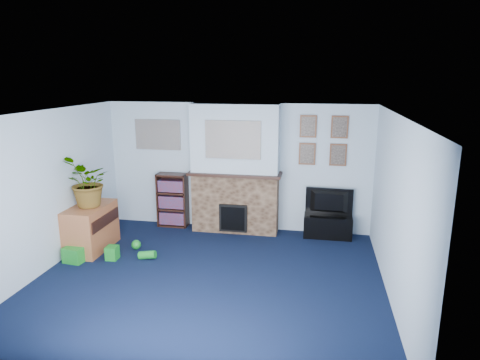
% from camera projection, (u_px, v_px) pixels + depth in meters
% --- Properties ---
extents(floor, '(5.00, 4.50, 0.01)m').
position_uv_depth(floor, '(209.00, 279.00, 6.23)').
color(floor, black).
rests_on(floor, ground).
extents(ceiling, '(5.00, 4.50, 0.01)m').
position_uv_depth(ceiling, '(205.00, 114.00, 5.65)').
color(ceiling, white).
rests_on(ceiling, wall_back).
extents(wall_back, '(5.00, 0.04, 2.40)m').
position_uv_depth(wall_back, '(237.00, 167.00, 8.09)').
color(wall_back, silver).
rests_on(wall_back, ground).
extents(wall_front, '(5.00, 0.04, 2.40)m').
position_uv_depth(wall_front, '(143.00, 272.00, 3.79)').
color(wall_front, silver).
rests_on(wall_front, ground).
extents(wall_left, '(0.04, 4.50, 2.40)m').
position_uv_depth(wall_left, '(45.00, 192.00, 6.38)').
color(wall_left, silver).
rests_on(wall_left, ground).
extents(wall_right, '(0.04, 4.50, 2.40)m').
position_uv_depth(wall_right, '(395.00, 210.00, 5.50)').
color(wall_right, silver).
rests_on(wall_right, ground).
extents(chimney_breast, '(1.72, 0.50, 2.40)m').
position_uv_depth(chimney_breast, '(235.00, 170.00, 7.90)').
color(chimney_breast, brown).
rests_on(chimney_breast, ground).
extents(collage_main, '(1.00, 0.03, 0.68)m').
position_uv_depth(collage_main, '(233.00, 140.00, 7.55)').
color(collage_main, gray).
rests_on(collage_main, chimney_breast).
extents(collage_left, '(0.90, 0.03, 0.58)m').
position_uv_depth(collage_left, '(158.00, 135.00, 8.21)').
color(collage_left, gray).
rests_on(collage_left, wall_back).
extents(portrait_tl, '(0.30, 0.03, 0.40)m').
position_uv_depth(portrait_tl, '(308.00, 126.00, 7.65)').
color(portrait_tl, brown).
rests_on(portrait_tl, wall_back).
extents(portrait_tr, '(0.30, 0.03, 0.40)m').
position_uv_depth(portrait_tr, '(340.00, 127.00, 7.55)').
color(portrait_tr, brown).
rests_on(portrait_tr, wall_back).
extents(portrait_bl, '(0.30, 0.03, 0.40)m').
position_uv_depth(portrait_bl, '(307.00, 154.00, 7.77)').
color(portrait_bl, brown).
rests_on(portrait_bl, wall_back).
extents(portrait_br, '(0.30, 0.03, 0.40)m').
position_uv_depth(portrait_br, '(338.00, 155.00, 7.67)').
color(portrait_br, brown).
rests_on(portrait_br, wall_back).
extents(tv_stand, '(0.86, 0.36, 0.41)m').
position_uv_depth(tv_stand, '(328.00, 225.00, 7.81)').
color(tv_stand, black).
rests_on(tv_stand, ground).
extents(television, '(0.86, 0.16, 0.49)m').
position_uv_depth(television, '(329.00, 202.00, 7.73)').
color(television, black).
rests_on(television, tv_stand).
extents(bookshelf, '(0.58, 0.28, 1.05)m').
position_uv_depth(bookshelf, '(173.00, 201.00, 8.34)').
color(bookshelf, black).
rests_on(bookshelf, ground).
extents(sideboard, '(0.55, 0.99, 0.77)m').
position_uv_depth(sideboard, '(91.00, 230.00, 7.24)').
color(sideboard, '#A35B34').
rests_on(sideboard, ground).
extents(potted_plant, '(0.88, 0.94, 0.84)m').
position_uv_depth(potted_plant, '(88.00, 182.00, 6.98)').
color(potted_plant, '#26661E').
rests_on(potted_plant, sideboard).
extents(mantel_clock, '(0.10, 0.06, 0.13)m').
position_uv_depth(mantel_clock, '(232.00, 169.00, 7.85)').
color(mantel_clock, gold).
rests_on(mantel_clock, chimney_breast).
extents(mantel_candle, '(0.05, 0.05, 0.15)m').
position_uv_depth(mantel_candle, '(252.00, 169.00, 7.79)').
color(mantel_candle, '#B2BFC6').
rests_on(mantel_candle, chimney_breast).
extents(mantel_teddy, '(0.14, 0.14, 0.14)m').
position_uv_depth(mantel_teddy, '(208.00, 168.00, 7.93)').
color(mantel_teddy, gray).
rests_on(mantel_teddy, chimney_breast).
extents(mantel_can, '(0.06, 0.06, 0.12)m').
position_uv_depth(mantel_can, '(270.00, 171.00, 7.73)').
color(mantel_can, '#198C26').
rests_on(mantel_can, chimney_breast).
extents(green_crate, '(0.34, 0.28, 0.25)m').
position_uv_depth(green_crate, '(75.00, 253.00, 6.79)').
color(green_crate, '#198C26').
rests_on(green_crate, ground).
extents(toy_ball, '(0.16, 0.16, 0.16)m').
position_uv_depth(toy_ball, '(136.00, 244.00, 7.29)').
color(toy_ball, '#198C26').
rests_on(toy_ball, ground).
extents(toy_block, '(0.18, 0.18, 0.22)m').
position_uv_depth(toy_block, '(112.00, 253.00, 6.88)').
color(toy_block, '#198C26').
rests_on(toy_block, ground).
extents(toy_tube, '(0.29, 0.13, 0.17)m').
position_uv_depth(toy_tube, '(147.00, 255.00, 6.90)').
color(toy_tube, '#198C26').
rests_on(toy_tube, ground).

